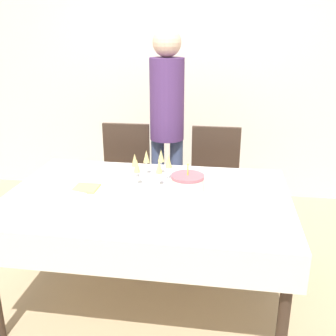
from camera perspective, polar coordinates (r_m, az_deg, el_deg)
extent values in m
plane|color=tan|center=(2.78, -2.73, -18.12)|extent=(12.00, 12.00, 0.00)
cube|color=silver|center=(4.09, 2.27, 14.65)|extent=(8.00, 0.05, 2.70)
cube|color=silver|center=(2.41, -3.00, -4.18)|extent=(1.69, 1.10, 0.03)
cube|color=silver|center=(2.44, -2.97, -6.11)|extent=(1.72, 1.13, 0.21)
cylinder|color=#38281E|center=(2.16, 16.47, -19.68)|extent=(0.06, 0.06, 0.72)
cylinder|color=#38281E|center=(3.21, -15.03, -5.82)|extent=(0.06, 0.06, 0.72)
cylinder|color=#38281E|center=(2.98, 14.16, -7.78)|extent=(0.06, 0.06, 0.72)
cube|color=#38281E|center=(3.32, -6.62, -3.12)|extent=(0.43, 0.43, 0.04)
cube|color=#38281E|center=(3.41, -6.03, 2.31)|extent=(0.40, 0.04, 0.50)
cylinder|color=#38281E|center=(3.22, -4.08, -8.17)|extent=(0.04, 0.04, 0.40)
cylinder|color=#38281E|center=(3.31, -10.27, -7.69)|extent=(0.04, 0.04, 0.40)
cylinder|color=#38281E|center=(3.54, -2.94, -5.49)|extent=(0.04, 0.04, 0.40)
cylinder|color=#38281E|center=(3.62, -8.59, -5.13)|extent=(0.04, 0.04, 0.40)
cube|color=#38281E|center=(3.22, 6.61, -3.90)|extent=(0.42, 0.42, 0.04)
cube|color=#38281E|center=(3.30, 6.91, 1.72)|extent=(0.40, 0.04, 0.50)
cylinder|color=#38281E|center=(3.16, 9.63, -9.06)|extent=(0.04, 0.04, 0.40)
cylinder|color=#38281E|center=(3.16, 3.03, -8.72)|extent=(0.04, 0.04, 0.40)
cylinder|color=#38281E|center=(3.48, 9.55, -6.23)|extent=(0.04, 0.04, 0.40)
cylinder|color=#38281E|center=(3.48, 3.60, -5.93)|extent=(0.04, 0.04, 0.40)
cylinder|color=silver|center=(2.42, 2.86, -2.44)|extent=(0.20, 0.20, 0.09)
cylinder|color=#D15B66|center=(2.40, 2.88, -1.24)|extent=(0.21, 0.21, 0.02)
cylinder|color=yellow|center=(2.39, 2.90, -0.37)|extent=(0.01, 0.01, 0.06)
sphere|color=#F9CC4C|center=(2.38, 2.91, 0.49)|extent=(0.01, 0.01, 0.01)
cylinder|color=silver|center=(2.62, -2.64, -1.69)|extent=(0.35, 0.35, 0.01)
cylinder|color=silver|center=(2.60, 0.08, -1.70)|extent=(0.05, 0.05, 0.00)
cylinder|color=silver|center=(2.59, 0.08, -0.79)|extent=(0.01, 0.01, 0.08)
cone|color=#E0CC72|center=(2.56, 0.08, 1.00)|extent=(0.04, 0.04, 0.08)
cylinder|color=silver|center=(2.72, -1.00, -0.78)|extent=(0.05, 0.05, 0.00)
cylinder|color=silver|center=(2.70, -1.01, 0.11)|extent=(0.01, 0.01, 0.08)
cone|color=#E0CC72|center=(2.68, -1.02, 1.82)|extent=(0.04, 0.04, 0.08)
cylinder|color=silver|center=(2.71, -3.10, -0.90)|extent=(0.05, 0.05, 0.00)
cylinder|color=silver|center=(2.69, -3.12, -0.01)|extent=(0.01, 0.01, 0.08)
cone|color=#E0CC72|center=(2.66, -3.15, 1.71)|extent=(0.04, 0.04, 0.08)
cylinder|color=silver|center=(2.64, -4.78, -1.48)|extent=(0.05, 0.05, 0.00)
cylinder|color=silver|center=(2.62, -4.80, -0.58)|extent=(0.01, 0.01, 0.08)
cone|color=#E0CC72|center=(2.59, -4.86, 1.19)|extent=(0.04, 0.04, 0.08)
cylinder|color=silver|center=(2.53, -4.47, -2.44)|extent=(0.05, 0.05, 0.00)
cylinder|color=silver|center=(2.51, -4.50, -1.50)|extent=(0.01, 0.01, 0.08)
cone|color=#E0CC72|center=(2.48, -4.55, 0.33)|extent=(0.04, 0.04, 0.08)
cylinder|color=silver|center=(2.50, -1.29, -2.59)|extent=(0.05, 0.05, 0.00)
cylinder|color=silver|center=(2.49, -1.30, -1.65)|extent=(0.01, 0.01, 0.08)
cone|color=#E0CC72|center=(2.46, -1.31, 0.20)|extent=(0.04, 0.04, 0.08)
cylinder|color=white|center=(2.15, -4.03, -6.72)|extent=(0.23, 0.23, 0.01)
cylinder|color=white|center=(2.14, -4.03, -6.56)|extent=(0.23, 0.23, 0.01)
cylinder|color=white|center=(2.14, -4.04, -6.39)|extent=(0.23, 0.23, 0.01)
cylinder|color=white|center=(2.14, -4.04, -6.22)|extent=(0.23, 0.23, 0.01)
cylinder|color=white|center=(2.13, -4.04, -6.05)|extent=(0.23, 0.23, 0.01)
cylinder|color=white|center=(2.13, -4.05, -5.88)|extent=(0.23, 0.23, 0.01)
cube|color=silver|center=(2.24, 3.73, -5.56)|extent=(0.28, 0.13, 0.00)
cube|color=silver|center=(2.44, -13.73, -3.74)|extent=(0.18, 0.10, 0.02)
cube|color=#E0D166|center=(2.53, -11.80, -2.87)|extent=(0.15, 0.15, 0.01)
cylinder|color=#3F4C72|center=(3.44, -1.45, -2.36)|extent=(0.11, 0.11, 0.83)
cylinder|color=#3F4C72|center=(3.42, 1.19, -2.51)|extent=(0.11, 0.11, 0.83)
cylinder|color=#4C2D60|center=(3.23, -0.15, 9.91)|extent=(0.28, 0.28, 0.66)
sphere|color=#D8B293|center=(3.18, -0.16, 17.76)|extent=(0.22, 0.22, 0.22)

